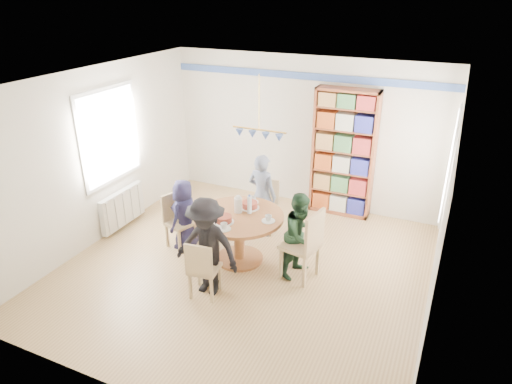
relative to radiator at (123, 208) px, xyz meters
The scene contains 14 objects.
ground 2.46m from the radiator, ahead, with size 5.00×5.00×0.00m, color tan.
room_shell 2.58m from the radiator, 14.73° to the left, with size 5.00×5.00×5.00m.
radiator is the anchor object (origin of this frame).
dining_table 2.26m from the radiator, ahead, with size 1.30×1.30×0.75m.
chair_left 1.19m from the radiator, ahead, with size 0.49×0.49×0.87m.
chair_right 3.30m from the radiator, ahead, with size 0.55×0.55×1.05m.
chair_far 2.42m from the radiator, 22.35° to the left, with size 0.41×0.41×0.87m.
chair_near 2.49m from the radiator, 27.09° to the right, with size 0.41×0.41×0.84m.
person_left 1.35m from the radiator, ahead, with size 0.55×0.36×1.13m, color black.
person_right 3.19m from the radiator, ahead, with size 0.60×0.47×1.24m, color #19321F.
person_far 2.38m from the radiator, 18.78° to the left, with size 0.50×0.33×1.38m, color gray.
person_near 2.44m from the radiator, 24.09° to the right, with size 0.88×0.51×1.37m, color black.
bookshelf 3.87m from the radiator, 32.56° to the left, with size 1.06×0.32×2.24m.
tableware 2.28m from the radiator, ahead, with size 1.11×1.11×0.29m.
Camera 1 is at (2.45, -5.04, 3.76)m, focal length 32.00 mm.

